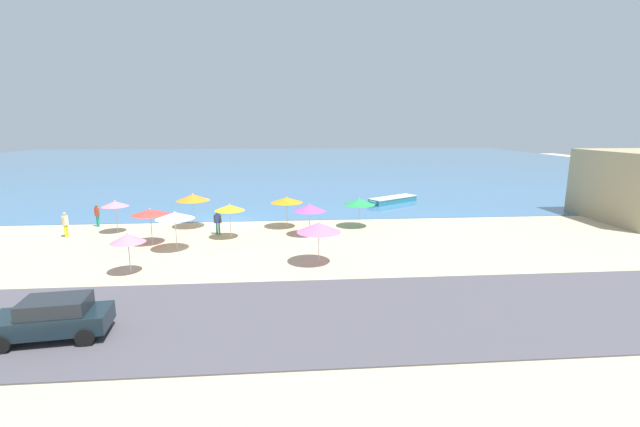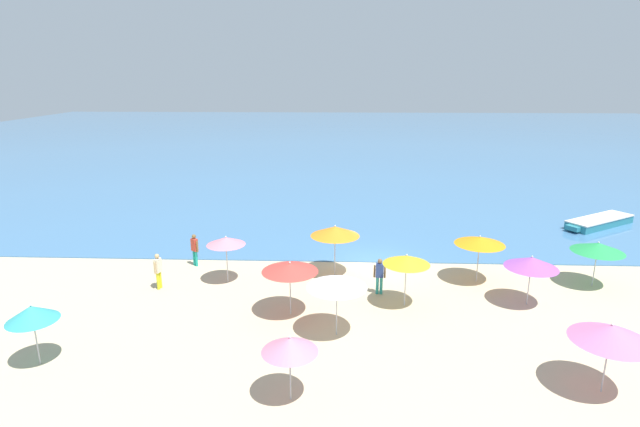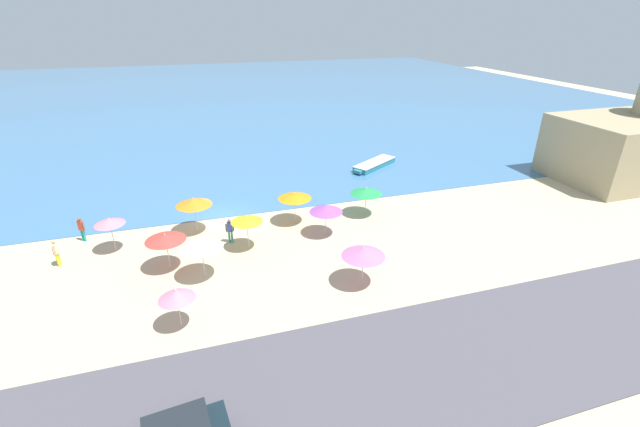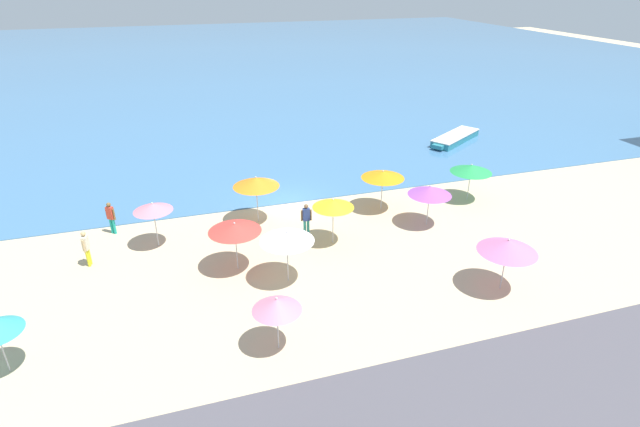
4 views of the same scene
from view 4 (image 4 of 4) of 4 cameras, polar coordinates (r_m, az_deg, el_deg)
name	(u,v)px [view 4 (image 4 of 4)]	position (r m, az deg, el deg)	size (l,w,h in m)	color
ground_plane	(287,204)	(29.55, -3.78, 1.12)	(160.00, 160.00, 0.00)	#C5B18C
sea	(200,59)	(82.25, -13.55, 16.76)	(150.00, 110.00, 0.05)	teal
beach_umbrella_0	(471,169)	(30.62, 16.91, 4.94)	(2.41, 2.41, 2.27)	#B2B2B7
beach_umbrella_1	(235,228)	(22.46, -9.73, -1.59)	(2.39, 2.39, 2.42)	#B2B2B7
beach_umbrella_2	(508,246)	(22.21, 20.68, -3.49)	(2.49, 2.49, 2.46)	#B2B2B7
beach_umbrella_4	(430,191)	(26.86, 12.45, 2.58)	(2.31, 2.31, 2.32)	#B2B2B7
beach_umbrella_5	(256,182)	(26.65, -7.33, 3.59)	(2.48, 2.48, 2.66)	#B2B2B7
beach_umbrella_6	(153,207)	(25.39, -18.58, 0.68)	(1.89, 1.89, 2.40)	#B2B2B7
beach_umbrella_7	(277,305)	(17.77, -4.97, -10.32)	(1.79, 1.79, 2.25)	#B2B2B7
beach_umbrella_8	(287,237)	(21.29, -3.81, -2.65)	(2.37, 2.37, 2.51)	#B2B2B7
beach_umbrella_9	(333,204)	(24.37, 1.52, 1.14)	(2.06, 2.06, 2.45)	#B2B2B7
beach_umbrella_10	(383,175)	(28.18, 7.19, 4.43)	(2.43, 2.43, 2.40)	#B2B2B7
bather_0	(111,216)	(27.93, -22.79, -0.29)	(0.46, 0.40, 1.77)	teal
bather_1	(306,218)	(25.63, -1.57, -0.49)	(0.57, 0.26, 1.75)	teal
bather_2	(86,247)	(25.39, -25.17, -3.44)	(0.29, 0.56, 1.77)	yellow
skiff_nearshore	(455,138)	(41.70, 15.17, 8.32)	(5.59, 4.27, 0.57)	teal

